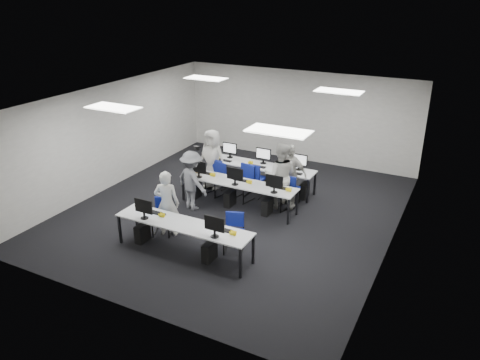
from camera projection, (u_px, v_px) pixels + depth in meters
The scene contains 23 objects.
room at pixel (235, 157), 11.81m from camera, with size 9.00×9.02×3.00m.
ceiling_panels at pixel (234, 99), 11.24m from camera, with size 5.20×4.60×0.02m.
desk_front at pixel (183, 226), 10.15m from camera, with size 3.20×0.70×0.73m.
desk_mid at pixel (238, 184), 12.29m from camera, with size 3.20×0.70×0.73m.
desk_back at pixel (261, 167), 13.44m from camera, with size 3.20×0.70×0.73m.
equipment_front at pixel (176, 237), 10.34m from camera, with size 2.51×0.41×1.19m.
equipment_mid at pixel (232, 194), 12.48m from camera, with size 2.91×0.41×1.19m.
equipment_back at pixel (267, 178), 13.50m from camera, with size 2.91×0.41×1.19m.
chair_0 at pixel (163, 223), 11.14m from camera, with size 0.57×0.59×0.87m.
chair_1 at pixel (234, 240), 10.40m from camera, with size 0.56×0.58×0.87m.
chair_2 at pixel (216, 185), 13.25m from camera, with size 0.56×0.59×0.91m.
chair_3 at pixel (243, 189), 12.90m from camera, with size 0.58×0.61×0.98m.
chair_4 at pixel (280, 199), 12.40m from camera, with size 0.51×0.54×0.85m.
chair_5 at pixel (220, 178), 13.69m from camera, with size 0.49×0.52×0.91m.
chair_6 at pixel (255, 185), 13.16m from camera, with size 0.49×0.53×0.98m.
chair_7 at pixel (290, 195), 12.59m from camera, with size 0.47×0.50×0.90m.
handbag at pixel (197, 168), 12.82m from camera, with size 0.38×0.24×0.31m, color olive.
student_0 at pixel (167, 203), 10.89m from camera, with size 0.59×0.39×1.62m, color beige.
student_1 at pixel (280, 176), 12.25m from camera, with size 0.87×0.68×1.79m, color beige.
student_2 at pixel (212, 159), 13.48m from camera, with size 0.85×0.55×1.74m, color beige.
student_3 at pixel (289, 174), 12.54m from camera, with size 0.97×0.41×1.66m, color beige.
photographer at pixel (192, 181), 12.19m from camera, with size 1.03×0.59×1.60m, color slate.
dslr_camera at pixel (196, 148), 11.98m from camera, with size 0.14×0.18×0.10m, color black.
Camera 1 is at (5.21, -9.83, 5.51)m, focal length 35.00 mm.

